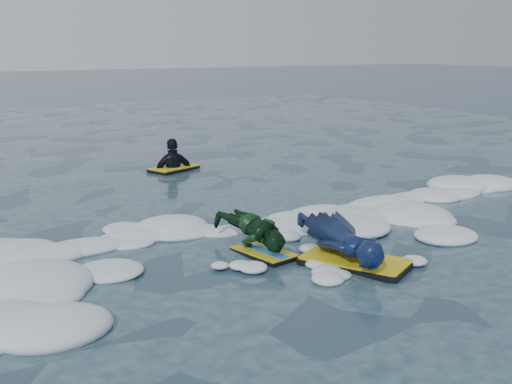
# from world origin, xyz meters

# --- Properties ---
(ground) EXTENTS (120.00, 120.00, 0.00)m
(ground) POSITION_xyz_m (0.00, 0.00, 0.00)
(ground) COLOR #1C3444
(ground) RESTS_ON ground
(foam_band) EXTENTS (12.00, 3.10, 0.30)m
(foam_band) POSITION_xyz_m (0.00, 1.03, 0.00)
(foam_band) COLOR white
(foam_band) RESTS_ON ground
(prone_woman_unit) EXTENTS (1.16, 1.91, 0.47)m
(prone_woman_unit) POSITION_xyz_m (0.48, -0.29, 0.24)
(prone_woman_unit) COLOR black
(prone_woman_unit) RESTS_ON ground
(prone_child_unit) EXTENTS (0.60, 1.24, 0.47)m
(prone_child_unit) POSITION_xyz_m (-0.24, 0.51, 0.24)
(prone_child_unit) COLOR black
(prone_child_unit) RESTS_ON ground
(waiting_rider_unit) EXTENTS (1.13, 0.87, 1.50)m
(waiting_rider_unit) POSITION_xyz_m (0.95, 5.84, -0.09)
(waiting_rider_unit) COLOR black
(waiting_rider_unit) RESTS_ON ground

